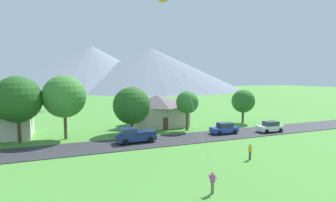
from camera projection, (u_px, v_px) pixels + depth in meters
road_strip at (150, 142)px, 37.26m from camera, size 160.00×6.49×0.08m
mountain_central_ridge at (92, 68)px, 180.62m from camera, size 110.09×110.09×28.71m
mountain_far_west_ridge at (150, 69)px, 179.81m from camera, size 118.76×118.76×27.38m
house_leftmost at (158, 110)px, 49.66m from camera, size 10.07×8.46×5.55m
house_left_center at (0, 119)px, 40.15m from camera, size 9.00×8.49×5.25m
tree_near_left at (18, 99)px, 36.34m from camera, size 6.21×6.21×8.98m
tree_left_of_center at (187, 102)px, 44.98m from camera, size 3.71×3.71×6.53m
tree_center at (132, 106)px, 42.59m from camera, size 5.82×5.82×7.30m
tree_near_right at (64, 97)px, 38.59m from camera, size 6.02×6.02×9.11m
tree_far_right at (243, 101)px, 52.25m from camera, size 4.41×4.41×6.41m
parked_car_white_west_end at (270, 127)px, 43.81m from camera, size 4.27×2.21×1.68m
parked_car_blue_mid_west at (224, 128)px, 42.48m from camera, size 4.28×2.23×1.68m
pickup_truck_navy_east_side at (135, 135)px, 36.79m from camera, size 5.25×2.44×1.99m
watcher_person at (250, 151)px, 29.44m from camera, size 0.56×0.24×1.68m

